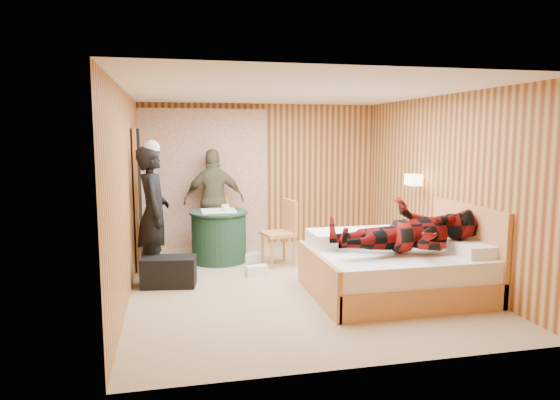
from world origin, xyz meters
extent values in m
cube|color=tan|center=(0.00, 0.00, 0.00)|extent=(4.20, 5.00, 0.01)
cube|color=white|center=(0.00, 0.00, 2.50)|extent=(4.20, 5.00, 0.01)
cube|color=tan|center=(0.00, 2.50, 1.25)|extent=(4.20, 0.02, 2.50)
cube|color=tan|center=(-2.10, 0.00, 1.25)|extent=(0.02, 5.00, 2.50)
cube|color=tan|center=(2.10, 0.00, 1.25)|extent=(0.02, 5.00, 2.50)
cube|color=beige|center=(-1.00, 2.43, 1.20)|extent=(2.20, 0.08, 2.40)
cube|color=black|center=(-2.06, 1.40, 1.02)|extent=(0.06, 0.90, 2.05)
cylinder|color=gold|center=(2.00, 0.45, 1.30)|extent=(0.18, 0.04, 0.04)
cube|color=#FFE3B2|center=(1.92, 0.45, 1.30)|extent=(0.18, 0.24, 0.16)
cube|color=#E0915C|center=(1.10, -0.75, 0.15)|extent=(2.00, 1.60, 0.30)
cube|color=white|center=(1.10, -0.75, 0.43)|extent=(1.94, 1.54, 0.25)
cube|color=#E0915C|center=(0.10, -0.75, 0.28)|extent=(0.06, 1.60, 0.56)
cube|color=#E0915C|center=(2.06, -0.75, 0.55)|extent=(0.06, 1.60, 1.10)
cube|color=white|center=(1.88, -1.13, 0.62)|extent=(0.38, 0.55, 0.14)
cube|color=white|center=(1.88, -0.37, 0.62)|extent=(0.38, 0.55, 0.14)
cube|color=white|center=(0.75, -0.30, 0.64)|extent=(1.20, 0.60, 0.18)
cube|color=#E0915C|center=(1.88, 0.71, 0.26)|extent=(0.39, 0.53, 0.53)
cube|color=#E0915C|center=(1.88, 0.71, 0.43)|extent=(0.40, 0.55, 0.03)
cylinder|color=#1D3E2B|center=(-0.87, 1.35, 0.38)|extent=(0.84, 0.84, 0.77)
cylinder|color=#1D3E2B|center=(-0.87, 1.35, 0.77)|extent=(0.90, 0.90, 0.03)
cube|color=white|center=(-0.87, 1.35, 0.79)|extent=(0.61, 0.61, 0.01)
cube|color=#E0915C|center=(-0.87, 1.98, 0.45)|extent=(0.48, 0.48, 0.05)
cube|color=#E0915C|center=(-0.83, 2.17, 0.70)|extent=(0.42, 0.11, 0.46)
cylinder|color=#E0915C|center=(-1.06, 1.84, 0.21)|extent=(0.04, 0.04, 0.43)
cylinder|color=#E0915C|center=(-0.67, 2.12, 0.21)|extent=(0.04, 0.04, 0.43)
cube|color=#E0915C|center=(-0.01, 0.95, 0.48)|extent=(0.52, 0.52, 0.05)
cube|color=#E0915C|center=(0.18, 0.99, 0.74)|extent=(0.13, 0.44, 0.49)
cylinder|color=#E0915C|center=(-0.23, 1.09, 0.23)|extent=(0.04, 0.04, 0.46)
cylinder|color=#E0915C|center=(0.20, 0.81, 0.23)|extent=(0.04, 0.04, 0.46)
cube|color=black|center=(-1.63, 0.19, 0.19)|extent=(0.73, 0.46, 0.39)
cube|color=white|center=(-0.39, 1.27, 0.06)|extent=(0.28, 0.18, 0.12)
cube|color=white|center=(-0.43, 0.46, 0.07)|extent=(0.33, 0.19, 0.14)
imported|color=black|center=(-1.81, 0.59, 0.91)|extent=(0.45, 0.67, 1.81)
imported|color=brown|center=(-0.87, 2.10, 0.86)|extent=(1.02, 0.43, 1.72)
imported|color=maroon|center=(1.15, -0.95, 0.98)|extent=(0.86, 0.67, 1.77)
imported|color=white|center=(1.88, 0.66, 0.54)|extent=(0.22, 0.26, 0.02)
imported|color=white|center=(1.88, 0.66, 0.56)|extent=(0.23, 0.27, 0.02)
imported|color=white|center=(1.88, 0.84, 0.58)|extent=(0.11, 0.11, 0.09)
imported|color=white|center=(-0.77, 1.30, 0.85)|extent=(0.15, 0.15, 0.10)
camera|label=1|loc=(-1.58, -6.26, 1.96)|focal=32.00mm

